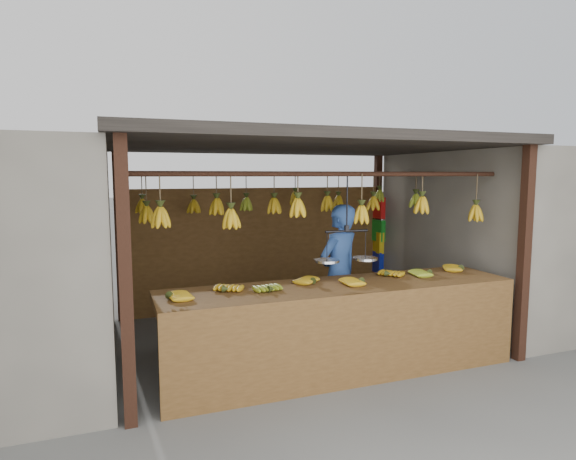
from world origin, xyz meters
name	(u,v)px	position (x,y,z in m)	size (l,w,h in m)	color
ground	(296,337)	(0.00, 0.00, 0.00)	(80.00, 80.00, 0.00)	#5B5B57
stall	(287,176)	(0.00, 0.33, 1.97)	(4.30, 3.30, 2.40)	black
neighbor_right	(526,233)	(3.60, 0.00, 1.15)	(3.00, 3.00, 2.30)	slate
counter	(346,306)	(0.04, -1.23, 0.71)	(3.63, 0.83, 0.96)	brown
hanging_bananas	(298,206)	(0.01, 0.00, 1.62)	(3.63, 2.25, 0.39)	#C59315
balance_scale	(346,255)	(0.16, -1.00, 1.18)	(0.68, 0.27, 0.89)	black
vendor	(339,274)	(0.42, -0.30, 0.82)	(0.60, 0.39, 1.65)	#3359A5
bag_bundles	(378,236)	(1.94, 1.35, 1.02)	(0.08, 0.26, 1.22)	red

